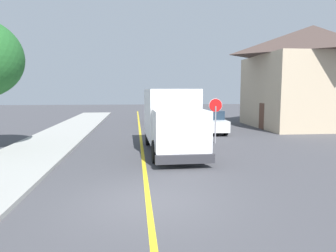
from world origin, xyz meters
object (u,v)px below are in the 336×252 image
Objects in this scene: box_truck at (171,117)px; parked_van_across at (211,122)px; stop_sign at (215,112)px; parked_car_mid at (160,114)px; parked_car_near at (165,121)px; house_across_street at (311,75)px.

box_truck is 1.62× the size of parked_van_across.
box_truck is 2.73× the size of stop_sign.
parked_car_near is at bearing -91.36° from parked_car_mid.
parked_van_across is 4.66m from stop_sign.
parked_car_near and parked_van_across have the same top height.
parked_car_mid is at bearing 111.85° from parked_van_across.
box_truck reaches higher than parked_car_near.
stop_sign is 12.64m from house_across_street.
house_across_street reaches higher than box_truck.
parked_van_across is (3.33, -0.85, 0.00)m from parked_car_near.
parked_van_across is at bearing -68.15° from parked_car_mid.
stop_sign is at bearing -79.25° from parked_car_mid.
box_truck is 16.20m from house_across_street.
parked_car_near is 7.04m from parked_car_mid.
stop_sign is at bearing -64.70° from parked_car_near.
parked_van_across is at bearing -163.38° from house_across_street.
house_across_street reaches higher than parked_car_mid.
parked_car_near is at bearing 87.15° from box_truck.
parked_car_mid is 1.69× the size of stop_sign.
parked_car_near is 1.67× the size of stop_sign.
house_across_street is (12.40, -5.13, 3.63)m from parked_car_mid.
parked_car_mid is 13.90m from house_across_street.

